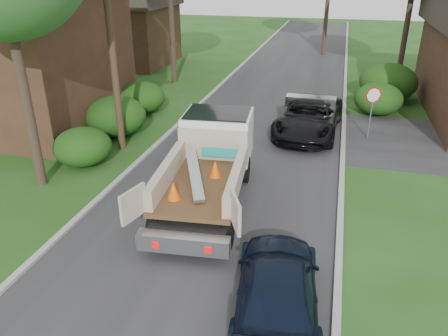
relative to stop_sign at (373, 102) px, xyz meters
name	(u,v)px	position (x,y,z in m)	size (l,w,h in m)	color
ground	(208,222)	(-5.20, -9.00, -1.78)	(120.00, 120.00, 0.00)	#234614
road	(263,122)	(-5.20, 1.00, -1.77)	(8.00, 90.00, 0.02)	#28282B
curb_left	(188,115)	(-9.30, 1.00, -1.72)	(0.20, 90.00, 0.12)	#9E9E99
curb_right	(344,128)	(-1.10, 1.00, -1.72)	(0.20, 90.00, 0.12)	#9E9E99
stop_sign	(373,102)	(0.00, 0.00, 0.00)	(0.71, 0.32, 2.48)	slate
utility_pole	(110,28)	(-10.68, -4.02, 3.40)	(2.42, 1.25, 10.00)	#382619
house_left_near	(10,37)	(-17.20, -2.00, 2.50)	(9.72, 8.64, 8.40)	#3B2418
house_left_far	(125,25)	(-18.70, 13.00, 1.27)	(7.56, 7.56, 6.00)	#3B2418
hedge_left_a	(83,147)	(-11.40, -6.00, -1.01)	(2.34, 2.34, 1.53)	#0F3B0D
hedge_left_b	(116,116)	(-11.70, -2.50, -0.84)	(2.86, 2.86, 1.87)	#0F3B0D
hedge_left_c	(141,97)	(-12.00, 1.00, -0.93)	(2.60, 2.60, 1.70)	#0F3B0D
hedge_right_a	(378,99)	(0.60, 4.00, -0.93)	(2.60, 2.60, 1.70)	#0F3B0D
hedge_right_b	(388,82)	(1.30, 7.00, -0.67)	(3.38, 3.38, 2.21)	#0F3B0D
flatbed_truck	(212,155)	(-5.65, -6.93, -0.37)	(3.47, 7.08, 2.59)	black
black_pickup	(309,117)	(-2.80, 0.03, -0.94)	(2.78, 6.04, 1.68)	black
navy_suv	(277,287)	(-2.51, -12.39, -1.09)	(1.93, 4.76, 1.38)	black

